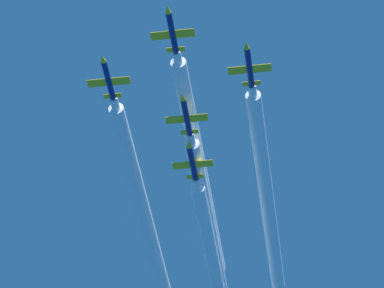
% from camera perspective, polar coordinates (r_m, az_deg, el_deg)
% --- Properties ---
extents(jet_lead, '(9.01, 13.12, 3.15)m').
position_cam_1_polar(jet_lead, '(230.87, -1.01, 5.67)').
color(jet_lead, navy).
extents(jet_left_wingman, '(9.01, 13.12, 3.15)m').
position_cam_1_polar(jet_left_wingman, '(234.64, 2.87, 3.92)').
color(jet_left_wingman, navy).
extents(jet_right_wingman, '(9.01, 13.12, 3.15)m').
position_cam_1_polar(jet_right_wingman, '(237.99, -4.21, 3.28)').
color(jet_right_wingman, navy).
extents(jet_slot, '(9.01, 13.12, 3.15)m').
position_cam_1_polar(jet_slot, '(241.73, -0.29, 1.43)').
color(jet_slot, navy).
extents(jet_high_trail, '(9.01, 13.12, 3.15)m').
position_cam_1_polar(jet_high_trail, '(249.67, 0.01, -0.88)').
color(jet_high_trail, navy).
extents(smoke_trail_lead, '(3.38, 77.57, 3.38)m').
position_cam_1_polar(smoke_trail_lead, '(263.14, 0.40, -1.40)').
color(smoke_trail_lead, white).
extents(smoke_trail_left_wingman, '(3.38, 74.51, 3.38)m').
position_cam_1_polar(smoke_trail_left_wingman, '(266.85, 3.74, -2.62)').
color(smoke_trail_left_wingman, white).
extents(smoke_trail_right_wingman, '(3.38, 82.63, 3.38)m').
position_cam_1_polar(smoke_trail_right_wingman, '(272.97, -2.37, -3.63)').
color(smoke_trail_right_wingman, white).
extents(smoke_trail_slot, '(3.38, 82.85, 3.38)m').
position_cam_1_polar(smoke_trail_slot, '(278.13, 1.03, -5.14)').
color(smoke_trail_slot, white).
extents(smoke_trail_high_trail, '(3.38, 82.96, 3.38)m').
position_cam_1_polar(smoke_trail_high_trail, '(287.18, 1.25, -6.97)').
color(smoke_trail_high_trail, white).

